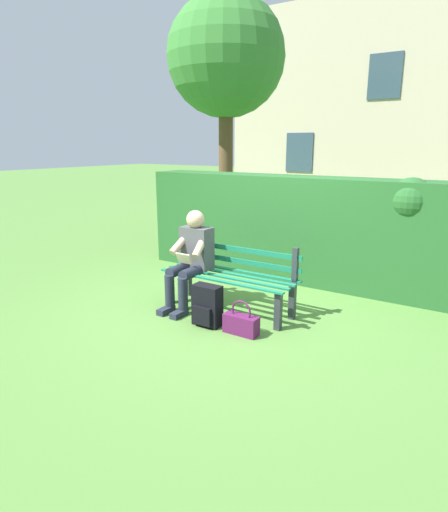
% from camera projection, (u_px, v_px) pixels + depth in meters
% --- Properties ---
extents(ground, '(60.00, 60.00, 0.00)m').
position_uv_depth(ground, '(228.00, 310.00, 5.21)').
color(ground, '#517F38').
extents(park_bench, '(1.65, 0.53, 0.83)m').
position_uv_depth(park_bench, '(231.00, 276.00, 5.16)').
color(park_bench, '#2D3338').
rests_on(park_bench, ground).
extents(person_seated, '(0.44, 0.73, 1.18)m').
position_uv_depth(person_seated, '(191.00, 257.00, 5.22)').
color(person_seated, '#4C4C51').
rests_on(person_seated, ground).
extents(hedge_backdrop, '(4.93, 0.68, 1.56)m').
position_uv_depth(hedge_backdrop, '(301.00, 227.00, 6.24)').
color(hedge_backdrop, '#265B28').
rests_on(hedge_backdrop, ground).
extents(tree, '(2.47, 2.35, 4.81)m').
position_uv_depth(tree, '(223.00, 61.00, 8.62)').
color(tree, brown).
rests_on(tree, ground).
extents(building_facade, '(9.75, 2.82, 6.10)m').
position_uv_depth(building_facade, '(394.00, 108.00, 13.20)').
color(building_facade, '#BCAD93').
rests_on(building_facade, ground).
extents(backpack, '(0.32, 0.24, 0.46)m').
position_uv_depth(backpack, '(207.00, 306.00, 4.73)').
color(backpack, black).
rests_on(backpack, ground).
extents(handbag, '(0.38, 0.15, 0.37)m').
position_uv_depth(handbag, '(241.00, 323.00, 4.54)').
color(handbag, '#59194C').
rests_on(handbag, ground).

